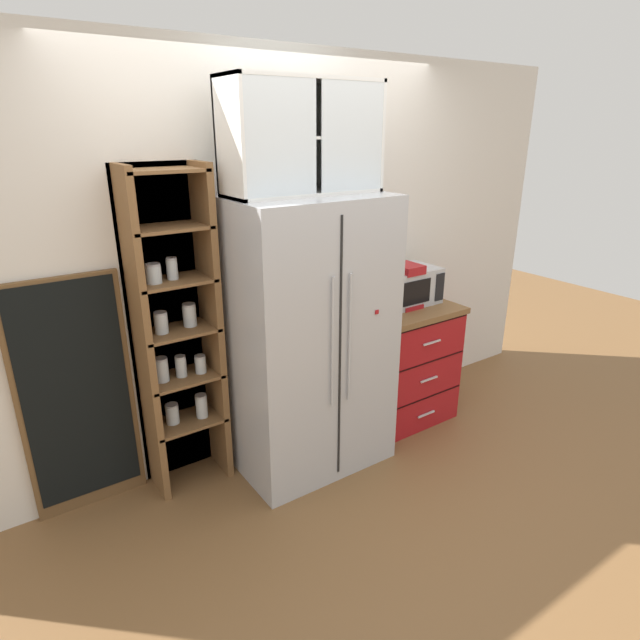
{
  "coord_description": "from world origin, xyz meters",
  "views": [
    {
      "loc": [
        -1.65,
        -2.54,
        2.09
      ],
      "look_at": [
        0.1,
        0.01,
        0.95
      ],
      "focal_mm": 29.51,
      "sensor_mm": 36.0,
      "label": 1
    }
  ],
  "objects": [
    {
      "name": "upper_cabinet",
      "position": [
        0.0,
        0.05,
        2.03
      ],
      "size": [
        0.91,
        0.32,
        0.61
      ],
      "color": "silver",
      "rests_on": "refrigerator"
    },
    {
      "name": "coffee_maker",
      "position": [
        0.86,
        0.07,
        1.04
      ],
      "size": [
        0.17,
        0.2,
        0.31
      ],
      "color": "#A8161C",
      "rests_on": "counter_cabinet"
    },
    {
      "name": "bottle_cobalt",
      "position": [
        0.86,
        0.02,
        0.99
      ],
      "size": [
        0.07,
        0.07,
        0.25
      ],
      "color": "navy",
      "rests_on": "counter_cabinet"
    },
    {
      "name": "pantry_shelf_column",
      "position": [
        -0.74,
        0.27,
        0.98
      ],
      "size": [
        0.49,
        0.31,
        1.92
      ],
      "color": "brown",
      "rests_on": "ground"
    },
    {
      "name": "ground_plane",
      "position": [
        0.0,
        0.0,
        0.0
      ],
      "size": [
        10.7,
        10.7,
        0.0
      ],
      "primitive_type": "plane",
      "color": "brown"
    },
    {
      "name": "mug_charcoal",
      "position": [
        0.87,
        0.0,
        0.93
      ],
      "size": [
        0.11,
        0.08,
        0.1
      ],
      "color": "#2D2D33",
      "rests_on": "counter_cabinet"
    },
    {
      "name": "mug_red",
      "position": [
        0.61,
        0.03,
        0.93
      ],
      "size": [
        0.12,
        0.08,
        0.09
      ],
      "color": "red",
      "rests_on": "counter_cabinet"
    },
    {
      "name": "refrigerator",
      "position": [
        0.0,
        0.01,
        0.86
      ],
      "size": [
        0.95,
        0.71,
        1.73
      ],
      "color": "#B7BABF",
      "rests_on": "ground"
    },
    {
      "name": "counter_cabinet",
      "position": [
        0.86,
        0.06,
        0.44
      ],
      "size": [
        0.73,
        0.61,
        0.88
      ],
      "color": "#A8161C",
      "rests_on": "ground"
    },
    {
      "name": "wall_back_cream",
      "position": [
        0.0,
        0.4,
        1.27
      ],
      "size": [
        5.0,
        0.1,
        2.55
      ],
      "primitive_type": "cube",
      "color": "silver",
      "rests_on": "ground"
    },
    {
      "name": "bottle_amber",
      "position": [
        0.86,
        0.07,
        1.0
      ],
      "size": [
        0.06,
        0.06,
        0.26
      ],
      "color": "brown",
      "rests_on": "counter_cabinet"
    },
    {
      "name": "microwave",
      "position": [
        0.93,
        0.11,
        1.01
      ],
      "size": [
        0.44,
        0.33,
        0.26
      ],
      "color": "#B7BABF",
      "rests_on": "counter_cabinet"
    },
    {
      "name": "chalkboard_menu",
      "position": [
        -1.3,
        0.33,
        0.69
      ],
      "size": [
        0.6,
        0.04,
        1.38
      ],
      "color": "brown",
      "rests_on": "ground"
    }
  ]
}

